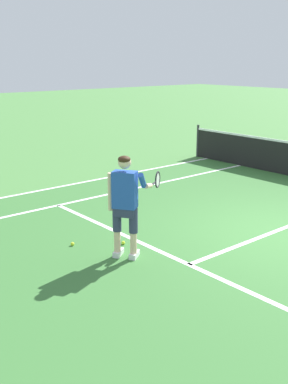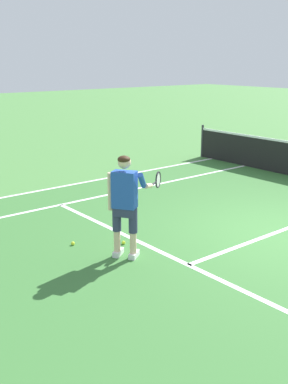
% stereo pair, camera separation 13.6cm
% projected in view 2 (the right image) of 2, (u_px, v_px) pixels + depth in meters
% --- Properties ---
extents(ground_plane, '(80.00, 80.00, 0.00)m').
position_uv_depth(ground_plane, '(276.00, 232.00, 8.82)').
color(ground_plane, '#477F3D').
extents(court_inner_surface, '(10.98, 10.43, 0.00)m').
position_uv_depth(court_inner_surface, '(245.00, 244.00, 8.25)').
color(court_inner_surface, '#387033').
rests_on(court_inner_surface, ground).
extents(line_service, '(8.23, 0.10, 0.01)m').
position_uv_depth(line_service, '(188.00, 265.00, 7.41)').
color(line_service, white).
rests_on(line_service, ground).
extents(line_singles_left, '(0.10, 10.03, 0.01)m').
position_uv_depth(line_singles_left, '(111.00, 194.00, 11.33)').
color(line_singles_left, white).
rests_on(line_singles_left, ground).
extents(line_doubles_left, '(0.10, 10.03, 0.01)m').
position_uv_depth(line_doubles_left, '(81.00, 183.00, 12.36)').
color(line_doubles_left, white).
rests_on(line_doubles_left, ground).
extents(tennis_player, '(0.58, 1.22, 1.71)m').
position_uv_depth(tennis_player, '(126.00, 199.00, 7.48)').
color(tennis_player, white).
rests_on(tennis_player, ground).
extents(tennis_ball_near_feet, '(0.07, 0.07, 0.07)m').
position_uv_depth(tennis_ball_near_feet, '(73.00, 243.00, 8.21)').
color(tennis_ball_near_feet, '#CCE02D').
rests_on(tennis_ball_near_feet, ground).
extents(tennis_ball_by_baseline, '(0.07, 0.07, 0.07)m').
position_uv_depth(tennis_ball_by_baseline, '(124.00, 243.00, 8.24)').
color(tennis_ball_by_baseline, '#CCE02D').
rests_on(tennis_ball_by_baseline, ground).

